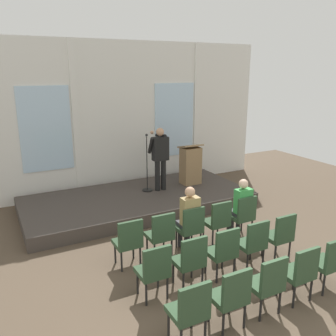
{
  "coord_description": "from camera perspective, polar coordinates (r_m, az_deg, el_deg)",
  "views": [
    {
      "loc": [
        -3.34,
        -3.47,
        3.48
      ],
      "look_at": [
        0.21,
        3.37,
        1.35
      ],
      "focal_mm": 38.07,
      "sensor_mm": 36.0,
      "label": 1
    }
  ],
  "objects": [
    {
      "name": "ground_plane",
      "position": [
        5.95,
        14.22,
        -20.89
      ],
      "size": [
        16.35,
        16.35,
        0.0
      ],
      "primitive_type": "plane",
      "color": "brown"
    },
    {
      "name": "rear_partition",
      "position": [
        10.41,
        -8.43,
        7.86
      ],
      "size": [
        9.6,
        0.14,
        4.28
      ],
      "color": "silver",
      "rests_on": "ground"
    },
    {
      "name": "stage_platform",
      "position": [
        9.4,
        -4.81,
        -5.25
      ],
      "size": [
        5.79,
        2.65,
        0.32
      ],
      "primitive_type": "cube",
      "color": "#3F3833",
      "rests_on": "ground"
    },
    {
      "name": "speaker",
      "position": [
        9.45,
        -1.29,
        2.18
      ],
      "size": [
        0.51,
        0.69,
        1.7
      ],
      "color": "black",
      "rests_on": "stage_platform"
    },
    {
      "name": "mic_stand",
      "position": [
        9.56,
        -3.35,
        -1.71
      ],
      "size": [
        0.28,
        0.28,
        1.55
      ],
      "color": "black",
      "rests_on": "stage_platform"
    },
    {
      "name": "lectern",
      "position": [
        10.12,
        3.62,
        0.54
      ],
      "size": [
        0.6,
        0.48,
        1.16
      ],
      "color": "#93724C",
      "rests_on": "stage_platform"
    },
    {
      "name": "chair_r0_c0",
      "position": [
        6.54,
        -6.33,
        -11.39
      ],
      "size": [
        0.46,
        0.44,
        0.94
      ],
      "color": "black",
      "rests_on": "ground"
    },
    {
      "name": "chair_r0_c1",
      "position": [
        6.77,
        -1.13,
        -10.31
      ],
      "size": [
        0.46,
        0.44,
        0.94
      ],
      "color": "black",
      "rests_on": "ground"
    },
    {
      "name": "chair_r0_c2",
      "position": [
        7.06,
        3.65,
        -9.23
      ],
      "size": [
        0.46,
        0.44,
        0.94
      ],
      "color": "black",
      "rests_on": "ground"
    },
    {
      "name": "audience_r0_c2",
      "position": [
        7.04,
        3.33,
        -7.52
      ],
      "size": [
        0.36,
        0.39,
        1.32
      ],
      "color": "#2D2D33",
      "rests_on": "ground"
    },
    {
      "name": "chair_r0_c3",
      "position": [
        7.39,
        8.0,
        -8.19
      ],
      "size": [
        0.46,
        0.44,
        0.94
      ],
      "color": "black",
      "rests_on": "ground"
    },
    {
      "name": "chair_r0_c4",
      "position": [
        7.76,
        11.95,
        -7.2
      ],
      "size": [
        0.46,
        0.44,
        0.94
      ],
      "color": "black",
      "rests_on": "ground"
    },
    {
      "name": "audience_r0_c4",
      "position": [
        7.75,
        11.64,
        -5.75
      ],
      "size": [
        0.36,
        0.39,
        1.29
      ],
      "color": "#2D2D33",
      "rests_on": "ground"
    },
    {
      "name": "chair_r1_c0",
      "position": [
        5.68,
        -2.23,
        -15.8
      ],
      "size": [
        0.46,
        0.44,
        0.94
      ],
      "color": "black",
      "rests_on": "ground"
    },
    {
      "name": "chair_r1_c1",
      "position": [
        5.94,
        3.61,
        -14.28
      ],
      "size": [
        0.46,
        0.44,
        0.94
      ],
      "color": "black",
      "rests_on": "ground"
    },
    {
      "name": "chair_r1_c2",
      "position": [
        6.26,
        8.83,
        -12.79
      ],
      "size": [
        0.46,
        0.44,
        0.94
      ],
      "color": "black",
      "rests_on": "ground"
    },
    {
      "name": "chair_r1_c3",
      "position": [
        6.63,
        13.45,
        -11.36
      ],
      "size": [
        0.46,
        0.44,
        0.94
      ],
      "color": "black",
      "rests_on": "ground"
    },
    {
      "name": "chair_r1_c4",
      "position": [
        7.04,
        17.52,
        -10.03
      ],
      "size": [
        0.46,
        0.44,
        0.94
      ],
      "color": "black",
      "rests_on": "ground"
    },
    {
      "name": "chair_r2_c0",
      "position": [
        4.89,
        3.56,
        -21.58
      ],
      "size": [
        0.46,
        0.44,
        0.94
      ],
      "color": "black",
      "rests_on": "ground"
    },
    {
      "name": "chair_r2_c1",
      "position": [
        5.2,
        10.06,
        -19.32
      ],
      "size": [
        0.46,
        0.44,
        0.94
      ],
      "color": "black",
      "rests_on": "ground"
    },
    {
      "name": "chair_r2_c2",
      "position": [
        5.56,
        15.63,
        -17.15
      ],
      "size": [
        0.46,
        0.44,
        0.94
      ],
      "color": "black",
      "rests_on": "ground"
    },
    {
      "name": "chair_r2_c3",
      "position": [
        5.97,
        20.37,
        -15.14
      ],
      "size": [
        0.46,
        0.44,
        0.94
      ],
      "color": "black",
      "rests_on": "ground"
    },
    {
      "name": "chair_r2_c4",
      "position": [
        6.43,
        24.39,
        -13.32
      ],
      "size": [
        0.46,
        0.44,
        0.94
      ],
      "color": "black",
      "rests_on": "ground"
    }
  ]
}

